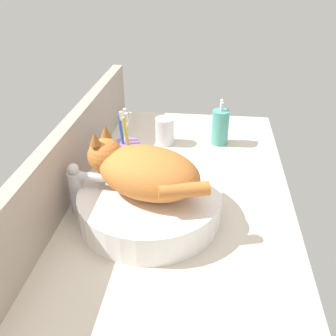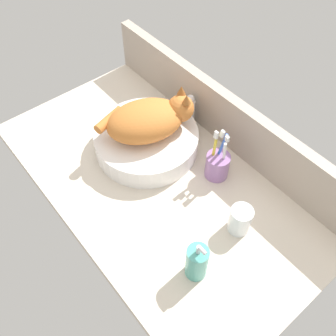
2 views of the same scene
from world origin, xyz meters
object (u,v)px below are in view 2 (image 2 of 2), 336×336
Objects in this scene: sink_basin at (147,141)px; faucet at (187,111)px; cat at (149,119)px; water_glass at (240,221)px; soap_dispenser at (197,262)px; toothbrush_cup at (217,164)px.

faucet is (0.64, 17.37, 3.58)cm from sink_basin.
cat is at bearing -90.91° from faucet.
faucet is at bearing 158.79° from water_glass.
soap_dispenser reaches higher than faucet.
faucet reaches higher than sink_basin.
soap_dispenser is (42.80, -34.33, -1.27)cm from faucet.
faucet is at bearing 162.75° from toothbrush_cup.
toothbrush_cup reaches higher than soap_dispenser.
water_glass reaches higher than sink_basin.
sink_basin is at bearing -92.10° from faucet.
cat reaches higher than soap_dispenser.
faucet is at bearing 141.27° from soap_dispenser.
soap_dispenser is (43.06, -18.28, -7.17)cm from cat.
soap_dispenser is 18.77cm from water_glass.
toothbrush_cup is at bearing -17.25° from faucet.
toothbrush_cup is 2.08× the size of water_glass.
cat is at bearing 73.80° from sink_basin.
cat is (0.38, 1.31, 9.48)cm from sink_basin.
water_glass is at bearing 2.17° from sink_basin.
toothbrush_cup is at bearing 21.86° from cat.
faucet is 54.89cm from soap_dispenser.
cat reaches higher than water_glass.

